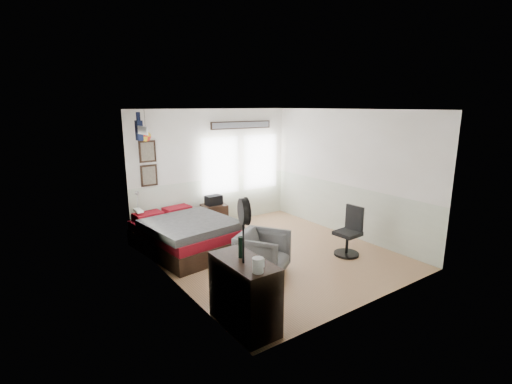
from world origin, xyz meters
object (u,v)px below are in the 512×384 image
Objects in this scene: armchair at (263,253)px; dresser at (244,293)px; task_chair at (349,235)px; bed at (184,235)px; nightstand at (214,216)px.

dresser is at bearing -168.31° from armchair.
task_chair reaches higher than armchair.
armchair is at bearing 45.17° from dresser.
task_chair reaches higher than bed.
bed reaches higher than nightstand.
armchair is at bearing -90.55° from nightstand.
bed is at bearing -132.06° from nightstand.
task_chair is (1.33, -2.86, 0.10)m from nightstand.
task_chair is (2.90, 0.82, -0.07)m from dresser.
bed is 2.76× the size of armchair.
task_chair is at bearing -42.15° from armchair.
dresser is 4.01m from nightstand.
bed is at bearing 77.47° from armchair.
dresser is 3.02m from task_chair.
bed is 3.16m from task_chair.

